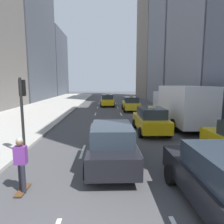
{
  "coord_description": "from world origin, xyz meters",
  "views": [
    {
      "loc": [
        0.97,
        -1.58,
        3.36
      ],
      "look_at": [
        1.37,
        11.81,
        1.42
      ],
      "focal_mm": 32.0,
      "sensor_mm": 36.0,
      "label": 1
    }
  ],
  "objects_px": {
    "taxi_fourth": "(151,120)",
    "taxi_third": "(131,104)",
    "taxi_second": "(108,100)",
    "skateboarder": "(21,162)",
    "sedan_black_near": "(112,144)",
    "box_truck": "(179,104)",
    "traffic_light_pole": "(22,105)"
  },
  "relations": [
    {
      "from": "taxi_fourth",
      "to": "box_truck",
      "type": "height_order",
      "value": "box_truck"
    },
    {
      "from": "sedan_black_near",
      "to": "skateboarder",
      "type": "height_order",
      "value": "skateboarder"
    },
    {
      "from": "taxi_second",
      "to": "taxi_fourth",
      "type": "relative_size",
      "value": 1.0
    },
    {
      "from": "taxi_second",
      "to": "sedan_black_near",
      "type": "distance_m",
      "value": 21.22
    },
    {
      "from": "taxi_fourth",
      "to": "taxi_second",
      "type": "bearing_deg",
      "value": 99.97
    },
    {
      "from": "taxi_second",
      "to": "taxi_third",
      "type": "relative_size",
      "value": 1.0
    },
    {
      "from": "box_truck",
      "to": "skateboarder",
      "type": "relative_size",
      "value": 4.81
    },
    {
      "from": "skateboarder",
      "to": "box_truck",
      "type": "bearing_deg",
      "value": 49.03
    },
    {
      "from": "taxi_fourth",
      "to": "traffic_light_pole",
      "type": "bearing_deg",
      "value": -147.31
    },
    {
      "from": "taxi_second",
      "to": "taxi_third",
      "type": "height_order",
      "value": "same"
    },
    {
      "from": "traffic_light_pole",
      "to": "box_truck",
      "type": "bearing_deg",
      "value": 35.04
    },
    {
      "from": "taxi_fourth",
      "to": "skateboarder",
      "type": "height_order",
      "value": "taxi_fourth"
    },
    {
      "from": "taxi_second",
      "to": "skateboarder",
      "type": "relative_size",
      "value": 2.52
    },
    {
      "from": "taxi_third",
      "to": "sedan_black_near",
      "type": "xyz_separation_m",
      "value": [
        -2.8,
        -16.06,
        -0.01
      ]
    },
    {
      "from": "box_truck",
      "to": "traffic_light_pole",
      "type": "bearing_deg",
      "value": -144.96
    },
    {
      "from": "box_truck",
      "to": "taxi_second",
      "type": "bearing_deg",
      "value": 112.45
    },
    {
      "from": "taxi_fourth",
      "to": "traffic_light_pole",
      "type": "distance_m",
      "value": 8.16
    },
    {
      "from": "taxi_fourth",
      "to": "taxi_third",
      "type": "bearing_deg",
      "value": 90.0
    },
    {
      "from": "taxi_second",
      "to": "taxi_third",
      "type": "distance_m",
      "value": 5.86
    },
    {
      "from": "taxi_third",
      "to": "box_truck",
      "type": "height_order",
      "value": "box_truck"
    },
    {
      "from": "taxi_second",
      "to": "taxi_fourth",
      "type": "height_order",
      "value": "same"
    },
    {
      "from": "taxi_fourth",
      "to": "sedan_black_near",
      "type": "height_order",
      "value": "taxi_fourth"
    },
    {
      "from": "taxi_second",
      "to": "sedan_black_near",
      "type": "relative_size",
      "value": 0.94
    },
    {
      "from": "taxi_third",
      "to": "traffic_light_pole",
      "type": "height_order",
      "value": "traffic_light_pole"
    },
    {
      "from": "box_truck",
      "to": "traffic_light_pole",
      "type": "relative_size",
      "value": 2.33
    },
    {
      "from": "sedan_black_near",
      "to": "box_truck",
      "type": "distance_m",
      "value": 9.53
    },
    {
      "from": "taxi_third",
      "to": "skateboarder",
      "type": "height_order",
      "value": "taxi_third"
    },
    {
      "from": "taxi_third",
      "to": "taxi_fourth",
      "type": "height_order",
      "value": "same"
    },
    {
      "from": "taxi_second",
      "to": "box_truck",
      "type": "xyz_separation_m",
      "value": [
        5.6,
        -13.56,
        0.83
      ]
    },
    {
      "from": "taxi_fourth",
      "to": "skateboarder",
      "type": "distance_m",
      "value": 9.28
    },
    {
      "from": "taxi_second",
      "to": "skateboarder",
      "type": "height_order",
      "value": "taxi_second"
    },
    {
      "from": "taxi_third",
      "to": "sedan_black_near",
      "type": "bearing_deg",
      "value": -99.89
    }
  ]
}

